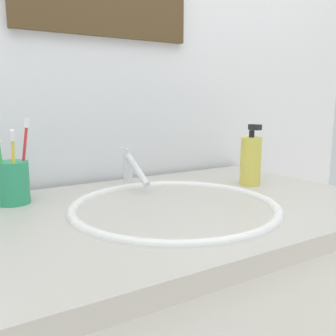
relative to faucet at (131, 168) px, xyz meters
name	(u,v)px	position (x,y,z in m)	size (l,w,h in m)	color
tiled_wall_back	(103,72)	(-0.01, 0.16, 0.28)	(2.27, 0.04, 2.40)	silver
sink_basin	(175,226)	(0.00, -0.23, -0.10)	(0.50, 0.50, 0.13)	white
faucet	(131,168)	(0.00, 0.00, 0.00)	(0.02, 0.17, 0.11)	silver
toothbrush_cup	(13,183)	(-0.32, 0.00, 0.00)	(0.08, 0.08, 0.10)	#2D9966
toothbrush_red	(24,154)	(-0.29, 0.00, 0.06)	(0.04, 0.02, 0.20)	red
toothbrush_green	(1,164)	(-0.34, -0.03, 0.05)	(0.03, 0.03, 0.17)	green
toothbrush_yellow	(13,162)	(-0.32, -0.03, 0.05)	(0.01, 0.04, 0.18)	yellow
soap_dispenser	(251,160)	(0.32, -0.15, 0.02)	(0.06, 0.06, 0.18)	#DBCC4C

